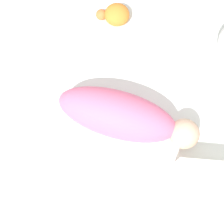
{
  "coord_description": "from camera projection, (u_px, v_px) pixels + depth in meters",
  "views": [
    {
      "loc": [
        -0.06,
        0.47,
        1.36
      ],
      "look_at": [
        -0.02,
        0.05,
        0.2
      ],
      "focal_mm": 50.0,
      "sensor_mm": 36.0,
      "label": 1
    }
  ],
  "objects": [
    {
      "name": "turtle_plush",
      "position": [
        115.0,
        15.0,
        1.39
      ],
      "size": [
        0.15,
        0.11,
        0.09
      ],
      "color": "orange",
      "rests_on": "bed_mattress"
    },
    {
      "name": "ground_plane",
      "position": [
        108.0,
        107.0,
        1.44
      ],
      "size": [
        12.0,
        12.0,
        0.0
      ],
      "primitive_type": "plane",
      "color": "#7A6B56"
    },
    {
      "name": "swaddled_baby",
      "position": [
        123.0,
        116.0,
        1.18
      ],
      "size": [
        0.56,
        0.27,
        0.17
      ],
      "rotation": [
        0.0,
        0.0,
        2.94
      ],
      "color": "pink",
      "rests_on": "bed_mattress"
    },
    {
      "name": "bed_mattress",
      "position": [
        108.0,
        101.0,
        1.37
      ],
      "size": [
        1.46,
        1.09,
        0.15
      ],
      "color": "white",
      "rests_on": "ground_plane"
    }
  ]
}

